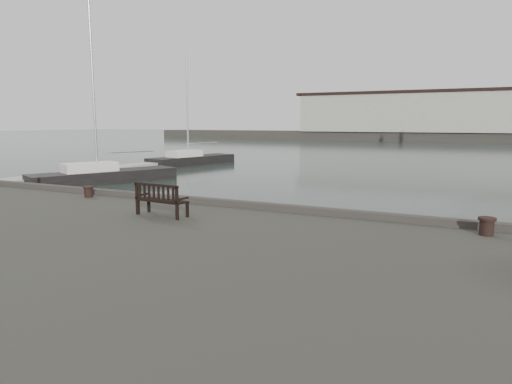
# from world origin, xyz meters

# --- Properties ---
(ground) EXTENTS (400.00, 400.00, 0.00)m
(ground) POSITION_xyz_m (0.00, 0.00, 0.00)
(ground) COLOR black
(ground) RESTS_ON ground
(pontoon) EXTENTS (2.00, 24.00, 0.50)m
(pontoon) POSITION_xyz_m (-20.00, 10.00, 0.25)
(pontoon) COLOR #B1AEA4
(pontoon) RESTS_ON ground
(breakwater) EXTENTS (140.00, 9.50, 12.20)m
(breakwater) POSITION_xyz_m (-4.56, 92.00, 4.30)
(breakwater) COLOR #383530
(breakwater) RESTS_ON ground
(bench) EXTENTS (1.50, 0.61, 0.85)m
(bench) POSITION_xyz_m (-1.31, -2.17, 1.83)
(bench) COLOR black
(bench) RESTS_ON quay
(bollard_left) EXTENTS (0.35, 0.35, 0.36)m
(bollard_left) POSITION_xyz_m (-5.40, -0.75, 1.74)
(bollard_left) COLOR black
(bollard_left) RESTS_ON quay
(bollard_right) EXTENTS (0.40, 0.40, 0.39)m
(bollard_right) POSITION_xyz_m (6.38, -0.73, 1.76)
(bollard_right) COLOR black
(bollard_right) RESTS_ON quay
(yacht_c) EXTENTS (6.10, 9.68, 12.92)m
(yacht_c) POSITION_xyz_m (-16.32, 11.14, 0.24)
(yacht_c) COLOR black
(yacht_c) RESTS_ON ground
(yacht_d) EXTENTS (4.58, 9.68, 11.80)m
(yacht_d) POSITION_xyz_m (-18.62, 24.96, 0.23)
(yacht_d) COLOR black
(yacht_d) RESTS_ON ground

